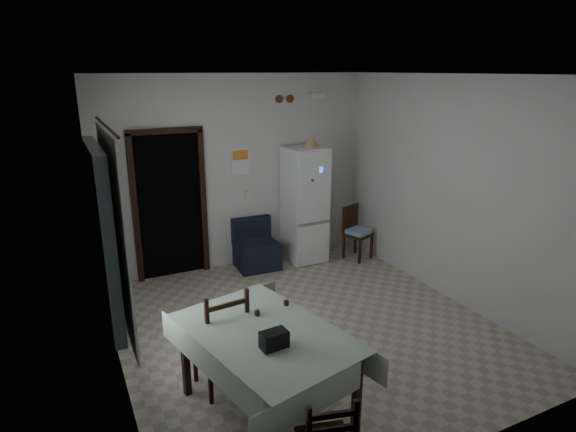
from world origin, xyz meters
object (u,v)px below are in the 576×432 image
(corner_chair, at_px, (358,233))
(fridge, at_px, (305,205))
(navy_seat, at_px, (257,245))
(dining_table, at_px, (266,374))
(dining_chair_far_right, at_px, (263,340))
(dining_chair_far_left, at_px, (220,337))

(corner_chair, bearing_deg, fridge, 134.86)
(navy_seat, bearing_deg, fridge, 2.25)
(dining_table, distance_m, dining_chair_far_right, 0.51)
(dining_chair_far_left, bearing_deg, corner_chair, -149.75)
(corner_chair, xyz_separation_m, dining_table, (-2.81, -2.75, -0.02))
(dining_chair_far_left, bearing_deg, dining_chair_far_right, 161.91)
(fridge, xyz_separation_m, corner_chair, (0.78, -0.36, -0.48))
(navy_seat, distance_m, dining_chair_far_right, 2.83)
(fridge, distance_m, dining_chair_far_left, 3.42)
(navy_seat, bearing_deg, dining_chair_far_right, -108.99)
(dining_chair_far_right, bearing_deg, dining_chair_far_left, -23.04)
(dining_table, bearing_deg, dining_chair_far_left, 98.64)
(dining_chair_far_left, bearing_deg, dining_table, 105.95)
(fridge, distance_m, corner_chair, 0.99)
(dining_chair_far_left, bearing_deg, fridge, -136.96)
(fridge, bearing_deg, navy_seat, 178.49)
(corner_chair, bearing_deg, dining_chair_far_left, -164.43)
(corner_chair, height_order, dining_chair_far_right, dining_chair_far_right)
(corner_chair, relative_size, dining_chair_far_left, 0.81)
(dining_table, xyz_separation_m, dining_chair_far_right, (0.18, 0.47, 0.03))
(fridge, xyz_separation_m, navy_seat, (-0.82, 0.00, -0.53))
(fridge, relative_size, dining_chair_far_left, 1.72)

